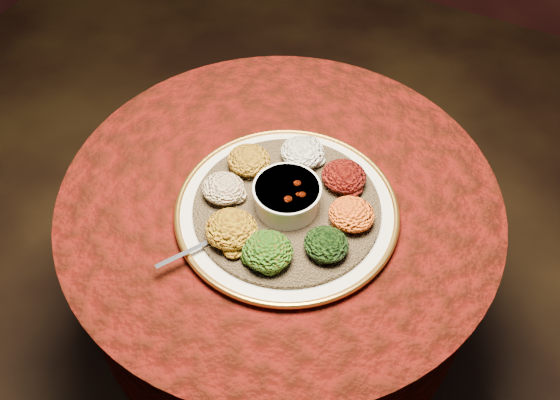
% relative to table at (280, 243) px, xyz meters
% --- Properties ---
extents(table, '(0.96, 0.96, 0.73)m').
position_rel_table_xyz_m(table, '(0.00, 0.00, 0.00)').
color(table, black).
rests_on(table, ground).
extents(platter, '(0.56, 0.56, 0.02)m').
position_rel_table_xyz_m(platter, '(0.04, -0.04, 0.19)').
color(platter, beige).
rests_on(platter, table).
extents(injera, '(0.51, 0.51, 0.01)m').
position_rel_table_xyz_m(injera, '(0.04, -0.04, 0.20)').
color(injera, brown).
rests_on(injera, platter).
extents(stew_bowl, '(0.14, 0.14, 0.06)m').
position_rel_table_xyz_m(stew_bowl, '(0.04, -0.04, 0.24)').
color(stew_bowl, silver).
rests_on(stew_bowl, injera).
extents(spoon, '(0.09, 0.13, 0.01)m').
position_rel_table_xyz_m(spoon, '(-0.06, -0.19, 0.21)').
color(spoon, silver).
rests_on(spoon, injera).
extents(portion_ayib, '(0.10, 0.09, 0.05)m').
position_rel_table_xyz_m(portion_ayib, '(0.01, 0.09, 0.23)').
color(portion_ayib, white).
rests_on(portion_ayib, injera).
extents(portion_kitfo, '(0.10, 0.09, 0.05)m').
position_rel_table_xyz_m(portion_kitfo, '(0.12, 0.07, 0.23)').
color(portion_kitfo, black).
rests_on(portion_kitfo, injera).
extents(portion_tikil, '(0.09, 0.09, 0.05)m').
position_rel_table_xyz_m(portion_tikil, '(0.17, -0.02, 0.23)').
color(portion_tikil, '#A3740D').
rests_on(portion_tikil, injera).
extents(portion_gomen, '(0.09, 0.08, 0.04)m').
position_rel_table_xyz_m(portion_gomen, '(0.15, -0.11, 0.23)').
color(portion_gomen, black).
rests_on(portion_gomen, injera).
extents(portion_mixveg, '(0.10, 0.09, 0.05)m').
position_rel_table_xyz_m(portion_mixveg, '(0.06, -0.17, 0.23)').
color(portion_mixveg, maroon).
rests_on(portion_mixveg, injera).
extents(portion_kik, '(0.11, 0.10, 0.05)m').
position_rel_table_xyz_m(portion_kik, '(-0.03, -0.16, 0.23)').
color(portion_kik, '#A67D0E').
rests_on(portion_kik, injera).
extents(portion_timatim, '(0.09, 0.09, 0.04)m').
position_rel_table_xyz_m(portion_timatim, '(-0.09, -0.07, 0.23)').
color(portion_timatim, maroon).
rests_on(portion_timatim, injera).
extents(portion_shiro, '(0.09, 0.09, 0.05)m').
position_rel_table_xyz_m(portion_shiro, '(-0.08, 0.02, 0.23)').
color(portion_shiro, '#9C6812').
rests_on(portion_shiro, injera).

